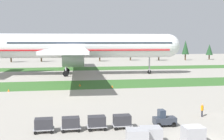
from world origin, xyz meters
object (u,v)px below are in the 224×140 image
at_px(cargo_dolly_lead, 122,120).
at_px(taxiway_marker_1, 112,86).
at_px(taxiway_marker_0, 9,90).
at_px(cargo_dolly_third, 71,123).
at_px(ground_crew_marshaller, 202,110).
at_px(uld_container_1, 137,138).
at_px(uld_container_3, 193,134).
at_px(airliner, 74,46).
at_px(cargo_dolly_fourth, 44,124).
at_px(uld_container_0, 148,137).
at_px(cargo_dolly_second, 97,122).
at_px(taxiway_marker_2, 80,85).
at_px(baggage_tug, 164,119).
at_px(uld_container_2, 151,136).

bearing_deg(cargo_dolly_lead, taxiway_marker_1, 171.99).
bearing_deg(taxiway_marker_0, cargo_dolly_third, -68.26).
relative_size(ground_crew_marshaller, taxiway_marker_1, 3.71).
bearing_deg(uld_container_1, uld_container_3, 4.52).
bearing_deg(taxiway_marker_0, uld_container_3, -55.91).
distance_m(airliner, ground_crew_marshaller, 55.25).
height_order(cargo_dolly_fourth, uld_container_0, uld_container_0).
bearing_deg(cargo_dolly_second, cargo_dolly_lead, 90.00).
height_order(taxiway_marker_0, taxiway_marker_2, taxiway_marker_2).
distance_m(cargo_dolly_second, cargo_dolly_fourth, 5.80).
height_order(ground_crew_marshaller, taxiway_marker_0, ground_crew_marshaller).
bearing_deg(uld_container_3, ground_crew_marshaller, 58.54).
bearing_deg(cargo_dolly_second, cargo_dolly_fourth, -90.00).
bearing_deg(uld_container_3, cargo_dolly_lead, 136.04).
bearing_deg(cargo_dolly_third, cargo_dolly_lead, 90.00).
height_order(ground_crew_marshaller, taxiway_marker_2, ground_crew_marshaller).
bearing_deg(cargo_dolly_second, baggage_tug, 90.00).
bearing_deg(taxiway_marker_0, cargo_dolly_second, -63.37).
bearing_deg(taxiway_marker_0, taxiway_marker_1, 4.75).
bearing_deg(uld_container_0, cargo_dolly_third, 141.51).
bearing_deg(uld_container_3, uld_container_2, 179.57).
relative_size(airliner, taxiway_marker_0, 162.10).
bearing_deg(cargo_dolly_fourth, uld_container_0, 60.40).
bearing_deg(taxiway_marker_1, uld_container_0, -94.48).
bearing_deg(uld_container_2, cargo_dolly_second, 128.46).
relative_size(airliner, cargo_dolly_fourth, 36.33).
xyz_separation_m(cargo_dolly_second, cargo_dolly_fourth, (-5.80, -0.01, 0.00)).
bearing_deg(cargo_dolly_second, uld_container_1, 25.96).
distance_m(cargo_dolly_third, uld_container_3, 13.07).
distance_m(baggage_tug, cargo_dolly_second, 7.93).
distance_m(cargo_dolly_lead, ground_crew_marshaller, 11.99).
xyz_separation_m(cargo_dolly_third, uld_container_1, (5.93, -6.18, -0.05)).
bearing_deg(ground_crew_marshaller, cargo_dolly_lead, -50.29).
relative_size(airliner, cargo_dolly_lead, 36.33).
bearing_deg(taxiway_marker_2, cargo_dolly_fourth, -100.34).
xyz_separation_m(cargo_dolly_third, uld_container_0, (7.17, -5.70, -0.13)).
xyz_separation_m(taxiway_marker_1, taxiway_marker_2, (-6.81, 3.11, 0.02)).
xyz_separation_m(cargo_dolly_second, uld_container_3, (8.85, -5.73, -0.13)).
relative_size(cargo_dolly_fourth, uld_container_1, 1.10).
bearing_deg(taxiway_marker_2, uld_container_1, -85.97).
relative_size(cargo_dolly_second, uld_container_2, 1.10).
height_order(uld_container_0, taxiway_marker_2, uld_container_0).
height_order(cargo_dolly_third, ground_crew_marshaller, ground_crew_marshaller).
bearing_deg(cargo_dolly_third, taxiway_marker_1, 161.54).
relative_size(baggage_tug, taxiway_marker_1, 5.55).
xyz_separation_m(uld_container_2, taxiway_marker_1, (2.55, 35.77, -0.62)).
bearing_deg(airliner, uld_container_3, 11.11).
distance_m(cargo_dolly_lead, uld_container_3, 8.26).
relative_size(ground_crew_marshaller, taxiway_marker_2, 3.41).
relative_size(cargo_dolly_lead, taxiway_marker_2, 4.32).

